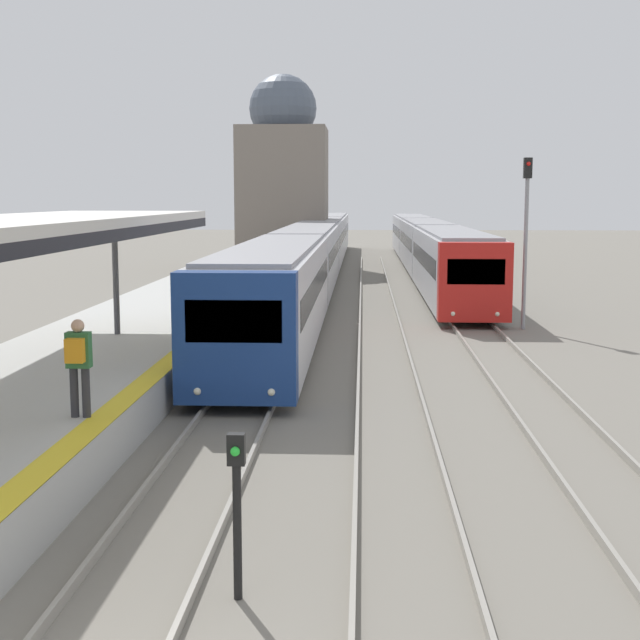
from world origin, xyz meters
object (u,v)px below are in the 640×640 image
(person_on_platform, at_px, (78,360))
(train_far, at_px, (426,244))
(signal_mast_far, at_px, (526,224))
(signal_post_near, at_px, (237,498))
(train_near, at_px, (316,248))

(person_on_platform, bearing_deg, train_far, 78.00)
(signal_mast_far, bearing_deg, person_on_platform, -121.81)
(person_on_platform, distance_m, signal_post_near, 5.87)
(train_near, relative_size, signal_post_near, 33.36)
(train_far, height_order, signal_mast_far, signal_mast_far)
(person_on_platform, distance_m, signal_mast_far, 19.70)
(person_on_platform, height_order, train_far, train_far)
(train_near, height_order, train_far, train_near)
(signal_post_near, height_order, signal_mast_far, signal_mast_far)
(train_near, xyz_separation_m, signal_post_near, (1.24, -40.84, -0.55))
(train_far, distance_m, signal_mast_far, 24.08)
(train_near, xyz_separation_m, train_far, (6.54, 4.56, -0.01))
(train_far, xyz_separation_m, signal_mast_far, (1.71, -23.94, 1.91))
(signal_mast_far, bearing_deg, train_near, 113.05)
(signal_post_near, bearing_deg, train_near, 91.74)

